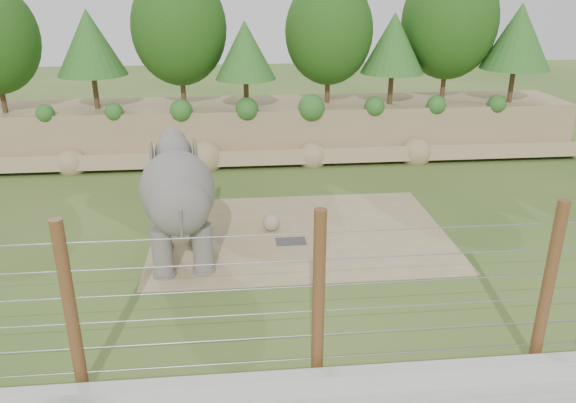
{
  "coord_description": "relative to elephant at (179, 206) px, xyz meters",
  "views": [
    {
      "loc": [
        -1.62,
        -14.47,
        8.16
      ],
      "look_at": [
        0.0,
        2.0,
        1.6
      ],
      "focal_mm": 35.0,
      "sensor_mm": 36.0,
      "label": 1
    }
  ],
  "objects": [
    {
      "name": "dirt_patch",
      "position": [
        3.87,
        1.56,
        -1.79
      ],
      "size": [
        10.0,
        7.0,
        0.02
      ],
      "primitive_type": "cube",
      "color": "#948356",
      "rests_on": "ground"
    },
    {
      "name": "retaining_wall",
      "position": [
        3.37,
        -6.44,
        -1.55
      ],
      "size": [
        26.0,
        0.35,
        0.5
      ],
      "primitive_type": "cube",
      "color": "#A6A59B",
      "rests_on": "ground"
    },
    {
      "name": "barrier_fence",
      "position": [
        3.37,
        -5.94,
        0.2
      ],
      "size": [
        20.26,
        0.26,
        4.0
      ],
      "color": "#54301A",
      "rests_on": "ground"
    },
    {
      "name": "elephant",
      "position": [
        0.0,
        0.0,
        0.0
      ],
      "size": [
        2.46,
        4.66,
        3.61
      ],
      "primitive_type": null,
      "rotation": [
        0.0,
        0.0,
        0.13
      ],
      "color": "#635D59",
      "rests_on": "ground"
    },
    {
      "name": "drain_grate",
      "position": [
        3.5,
        0.89,
        -1.77
      ],
      "size": [
        1.0,
        0.6,
        0.03
      ],
      "primitive_type": "cube",
      "color": "#262628",
      "rests_on": "dirt_patch"
    },
    {
      "name": "ground",
      "position": [
        3.37,
        -1.44,
        -1.8
      ],
      "size": [
        90.0,
        90.0,
        0.0
      ],
      "primitive_type": "plane",
      "color": "#395C22",
      "rests_on": "ground"
    },
    {
      "name": "back_embankment",
      "position": [
        3.96,
        11.23,
        2.16
      ],
      "size": [
        30.0,
        5.52,
        8.77
      ],
      "color": "#957E59",
      "rests_on": "ground"
    },
    {
      "name": "stone_ball",
      "position": [
        2.91,
        1.87,
        -1.48
      ],
      "size": [
        0.6,
        0.6,
        0.6
      ],
      "primitive_type": "sphere",
      "color": "#7C735C",
      "rests_on": "dirt_patch"
    }
  ]
}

